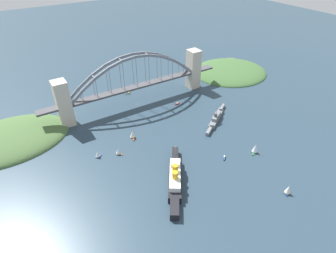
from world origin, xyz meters
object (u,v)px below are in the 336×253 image
Objects in this scene: small_boat_0 at (255,148)px; small_boat_3 at (224,157)px; small_boat_2 at (118,151)px; small_boat_5 at (177,104)px; harbor_arch_bridge at (136,84)px; small_boat_4 at (98,154)px; seaplane_taxiing_near_bridge at (127,92)px; ocean_liner at (175,178)px; small_boat_1 at (132,134)px; small_boat_6 at (288,189)px; naval_cruiser at (216,118)px.

small_boat_0 is 34.82m from small_boat_3.
small_boat_2 is 110.04m from small_boat_3.
small_boat_3 is 118.28m from small_boat_5.
small_boat_4 is (84.37, 77.41, -25.25)m from harbor_arch_bridge.
harbor_arch_bridge reaches higher than small_boat_4.
seaplane_taxiing_near_bridge reaches higher than small_boat_3.
small_boat_5 is (-20.02, -116.57, -0.07)m from small_boat_3.
small_boat_2 is (28.37, -64.56, -1.88)m from ocean_liner.
small_boat_1 is (2.95, -82.06, -0.91)m from ocean_liner.
small_boat_6 reaches higher than small_boat_2.
seaplane_taxiing_near_bridge is 134.29m from small_boat_2.
ocean_liner is 142.89m from small_boat_5.
small_boat_0 is at bearing 150.47° from small_boat_4.
seaplane_taxiing_near_bridge is (61.96, -122.25, -1.26)m from naval_cruiser.
seaplane_taxiing_near_bridge is 1.55× the size of small_boat_3.
small_boat_1 is 1.66× the size of small_boat_3.
ocean_liner is (36.44, 148.81, -23.32)m from harbor_arch_bridge.
small_boat_1 is at bearing 22.76° from small_boat_5.
naval_cruiser reaches higher than seaplane_taxiing_near_bridge.
small_boat_6 is at bearing 140.03° from ocean_liner.
ocean_liner is 70.55m from small_boat_2.
harbor_arch_bridge is 169.85m from small_boat_0.
small_boat_4 is (109.21, -70.56, 2.92)m from small_boat_3.
harbor_arch_bridge is 23.35× the size of small_boat_6.
small_boat_2 reaches higher than small_boat_4.
seaplane_taxiing_near_bridge is at bearing -63.12° from naval_cruiser.
harbor_arch_bridge is 3.34× the size of ocean_liner.
ocean_liner is at bearing 123.87° from small_boat_4.
small_boat_1 reaches higher than small_boat_4.
ocean_liner reaches higher than small_boat_3.
small_boat_4 is (47.92, -71.40, -1.93)m from ocean_liner.
ocean_liner is 115.82m from naval_cruiser.
seaplane_taxiing_near_bridge is 1.13× the size of small_boat_5.
small_boat_1 is 1.21× the size of small_boat_5.
small_boat_4 is at bearing -32.87° from small_boat_3.
seaplane_taxiing_near_bridge is at bearing -127.77° from small_boat_4.
small_boat_1 is at bearing -43.17° from small_boat_0.
ocean_liner is 1.20× the size of naval_cruiser.
small_boat_3 is (-24.84, 147.98, -28.17)m from harbor_arch_bridge.
small_boat_4 is at bearing 19.60° from small_boat_5.
small_boat_4 is 137.20m from small_boat_5.
small_boat_3 is at bearing 99.53° from harbor_arch_bridge.
small_boat_5 is (-84.25, -35.35, -4.02)m from small_boat_1.
naval_cruiser reaches higher than small_boat_4.
small_boat_5 is at bearing -124.70° from ocean_liner.
small_boat_4 reaches higher than small_boat_3.
small_boat_6 is at bearing 100.71° from harbor_arch_bridge.
naval_cruiser reaches higher than small_boat_2.
harbor_arch_bridge is 112.40m from naval_cruiser.
ocean_liner is 86.01m from small_boat_4.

